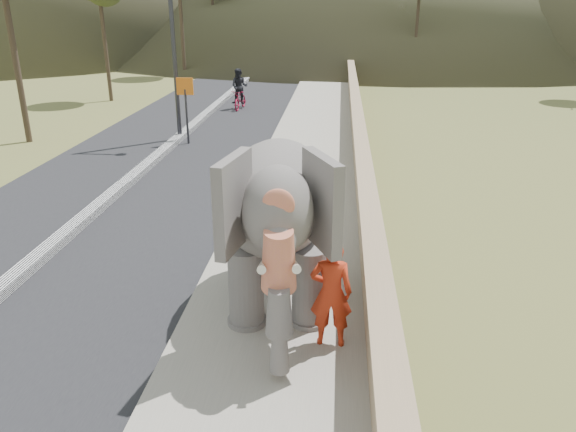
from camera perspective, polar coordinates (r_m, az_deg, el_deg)
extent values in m
cube|color=black|center=(16.51, -16.32, 2.71)|extent=(7.00, 120.00, 0.03)
cube|color=black|center=(16.49, -16.36, 3.02)|extent=(0.35, 120.00, 0.22)
cube|color=#9E9687|center=(15.41, 1.28, 2.50)|extent=(3.00, 120.00, 0.15)
cube|color=tan|center=(15.24, 7.51, 3.99)|extent=(0.30, 120.00, 1.10)
cylinder|color=#2F2E33|center=(21.34, -11.67, 18.11)|extent=(0.16, 0.16, 8.00)
cylinder|color=#2D2D33|center=(20.93, -10.24, 9.85)|extent=(0.08, 0.08, 2.00)
cube|color=orange|center=(20.74, -10.44, 12.83)|extent=(0.60, 0.05, 0.60)
imported|color=#B52C13|center=(8.32, 4.40, -7.78)|extent=(0.63, 0.41, 1.72)
imported|color=maroon|center=(27.58, -4.86, 11.70)|extent=(0.77, 1.81, 0.92)
imported|color=black|center=(27.49, -4.96, 12.97)|extent=(0.86, 0.70, 1.67)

